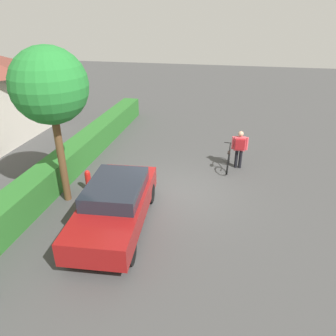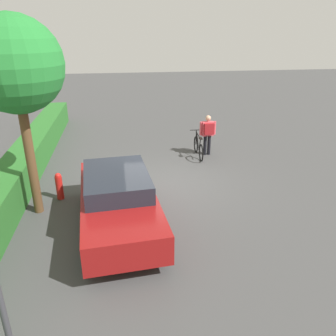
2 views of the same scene
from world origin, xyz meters
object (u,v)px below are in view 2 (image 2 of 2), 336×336
at_px(fire_hydrant, 59,186).
at_px(parked_car_near, 118,199).
at_px(bicycle, 198,147).
at_px(tree_kerbside, 15,66).
at_px(person_rider, 208,132).

bearing_deg(fire_hydrant, parked_car_near, -135.95).
relative_size(bicycle, tree_kerbside, 0.33).
bearing_deg(tree_kerbside, bicycle, -56.53).
xyz_separation_m(parked_car_near, fire_hydrant, (1.75, 1.69, -0.34)).
bearing_deg(parked_car_near, fire_hydrant, 44.05).
height_order(tree_kerbside, fire_hydrant, tree_kerbside).
bearing_deg(tree_kerbside, person_rider, -57.32).
distance_m(tree_kerbside, fire_hydrant, 3.51).
height_order(parked_car_near, tree_kerbside, tree_kerbside).
xyz_separation_m(tree_kerbside, fire_hydrant, (0.68, -0.48, -3.41)).
relative_size(parked_car_near, person_rider, 2.80).
bearing_deg(fire_hydrant, tree_kerbside, 145.05).
xyz_separation_m(bicycle, person_rider, (0.15, -0.39, 0.58)).
distance_m(person_rider, fire_hydrant, 6.01).
xyz_separation_m(parked_car_near, person_rider, (4.71, -3.52, 0.20)).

